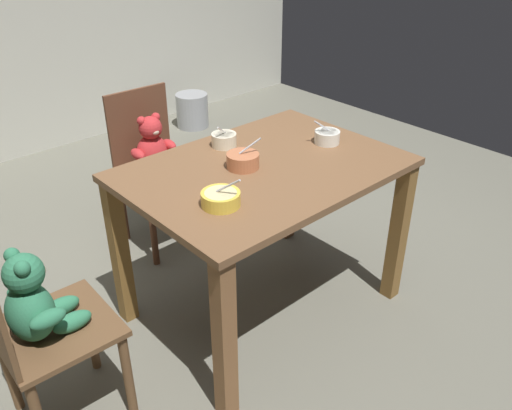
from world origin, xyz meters
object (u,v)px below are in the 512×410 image
object	(u,v)px
porridge_bowl_white_near_right	(327,137)
porridge_bowl_yellow_near_left	(221,199)
porridge_bowl_cream_far_center	(224,140)
porridge_bowl_terracotta_center	(243,160)
teddy_chair_near_left	(36,315)
teddy_chair_far_center	(154,158)
dining_table	(264,193)
metal_pail	(192,110)

from	to	relation	value
porridge_bowl_white_near_right	porridge_bowl_yellow_near_left	world-z (taller)	porridge_bowl_yellow_near_left
porridge_bowl_cream_far_center	porridge_bowl_white_near_right	distance (m)	0.47
porridge_bowl_terracotta_center	porridge_bowl_yellow_near_left	distance (m)	0.33
teddy_chair_near_left	teddy_chair_far_center	bearing A→B (deg)	41.60
dining_table	porridge_bowl_cream_far_center	distance (m)	0.32
teddy_chair_near_left	porridge_bowl_terracotta_center	bearing A→B (deg)	2.98
dining_table	porridge_bowl_terracotta_center	world-z (taller)	porridge_bowl_terracotta_center
teddy_chair_far_center	porridge_bowl_terracotta_center	size ratio (longest dim) A/B	6.26
porridge_bowl_yellow_near_left	metal_pail	distance (m)	2.81
porridge_bowl_white_near_right	metal_pail	size ratio (longest dim) A/B	0.42
porridge_bowl_cream_far_center	metal_pail	world-z (taller)	porridge_bowl_cream_far_center
dining_table	porridge_bowl_white_near_right	size ratio (longest dim) A/B	9.55
porridge_bowl_white_near_right	metal_pail	distance (m)	2.39
teddy_chair_near_left	porridge_bowl_cream_far_center	size ratio (longest dim) A/B	7.33
teddy_chair_far_center	porridge_bowl_cream_far_center	xyz separation A→B (m)	(0.03, -0.59, 0.28)
porridge_bowl_terracotta_center	porridge_bowl_cream_far_center	size ratio (longest dim) A/B	1.17
porridge_bowl_white_near_right	porridge_bowl_terracotta_center	bearing A→B (deg)	172.00
porridge_bowl_white_near_right	porridge_bowl_yellow_near_left	xyz separation A→B (m)	(-0.73, -0.12, -0.00)
dining_table	teddy_chair_far_center	distance (m)	0.87
metal_pail	teddy_chair_far_center	bearing A→B (deg)	-132.48
dining_table	metal_pail	bearing A→B (deg)	61.67
dining_table	porridge_bowl_white_near_right	bearing A→B (deg)	-2.30
dining_table	metal_pail	xyz separation A→B (m)	(1.16, 2.15, -0.48)
dining_table	teddy_chair_near_left	xyz separation A→B (m)	(-1.02, 0.03, -0.11)
teddy_chair_near_left	metal_pail	xyz separation A→B (m)	(2.18, 2.12, -0.37)
porridge_bowl_yellow_near_left	porridge_bowl_white_near_right	bearing A→B (deg)	9.52
porridge_bowl_cream_far_center	porridge_bowl_white_near_right	size ratio (longest dim) A/B	0.97
porridge_bowl_terracotta_center	porridge_bowl_yellow_near_left	size ratio (longest dim) A/B	0.91
teddy_chair_near_left	metal_pail	bearing A→B (deg)	46.13
teddy_chair_far_center	porridge_bowl_cream_far_center	distance (m)	0.65
teddy_chair_far_center	metal_pail	size ratio (longest dim) A/B	2.99
teddy_chair_near_left	porridge_bowl_yellow_near_left	xyz separation A→B (m)	(0.68, -0.17, 0.27)
teddy_chair_far_center	porridge_bowl_yellow_near_left	bearing A→B (deg)	-16.12
metal_pail	teddy_chair_near_left	bearing A→B (deg)	-135.84
porridge_bowl_terracotta_center	teddy_chair_far_center	bearing A→B (deg)	86.21
porridge_bowl_white_near_right	porridge_bowl_yellow_near_left	size ratio (longest dim) A/B	0.80
metal_pail	porridge_bowl_cream_far_center	bearing A→B (deg)	-121.57
porridge_bowl_yellow_near_left	teddy_chair_near_left	bearing A→B (deg)	165.96
teddy_chair_near_left	porridge_bowl_cream_far_center	distance (m)	1.09
porridge_bowl_cream_far_center	porridge_bowl_white_near_right	xyz separation A→B (m)	(0.38, -0.29, -0.00)
porridge_bowl_white_near_right	teddy_chair_near_left	bearing A→B (deg)	178.06
teddy_chair_far_center	metal_pail	world-z (taller)	teddy_chair_far_center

